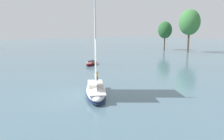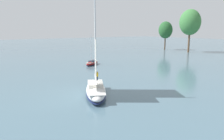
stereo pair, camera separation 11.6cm
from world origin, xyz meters
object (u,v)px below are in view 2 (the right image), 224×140
at_px(tree_shore_left, 166,30).
at_px(sailboat_main, 96,88).
at_px(sailboat_moored_near_marina, 92,63).
at_px(tree_shore_center, 190,22).

xyz_separation_m(tree_shore_left, sailboat_main, (44.24, -65.66, -8.34)).
distance_m(tree_shore_left, sailboat_moored_near_marina, 55.73).
xyz_separation_m(tree_shore_center, sailboat_main, (30.63, -65.27, -11.61)).
distance_m(sailboat_main, sailboat_moored_near_marina, 28.89).
height_order(tree_shore_left, sailboat_main, sailboat_main).
bearing_deg(tree_shore_center, sailboat_moored_near_marina, -84.01).
relative_size(tree_shore_left, sailboat_moored_near_marina, 1.55).
bearing_deg(tree_shore_left, sailboat_moored_near_marina, -69.82).
bearing_deg(tree_shore_center, tree_shore_left, 178.39).
height_order(tree_shore_left, sailboat_moored_near_marina, tree_shore_left).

